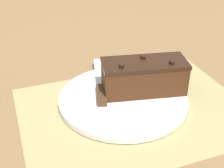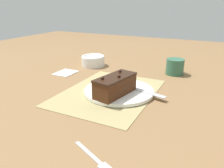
# 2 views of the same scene
# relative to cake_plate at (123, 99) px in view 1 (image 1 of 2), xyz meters

# --- Properties ---
(ground_plane) EXTENTS (3.00, 3.00, 0.00)m
(ground_plane) POSITION_rel_cake_plate_xyz_m (-0.01, 0.04, -0.01)
(ground_plane) COLOR olive
(placemat_woven) EXTENTS (0.46, 0.34, 0.00)m
(placemat_woven) POSITION_rel_cake_plate_xyz_m (-0.01, 0.04, -0.01)
(placemat_woven) COLOR tan
(placemat_woven) RESTS_ON ground_plane
(cake_plate) EXTENTS (0.27, 0.27, 0.01)m
(cake_plate) POSITION_rel_cake_plate_xyz_m (0.00, 0.00, 0.00)
(cake_plate) COLOR white
(cake_plate) RESTS_ON placemat_woven
(chocolate_cake) EXTENTS (0.19, 0.11, 0.08)m
(chocolate_cake) POSITION_rel_cake_plate_xyz_m (-0.05, -0.01, 0.04)
(chocolate_cake) COLOR #472614
(chocolate_cake) RESTS_ON cake_plate
(serving_knife) EXTENTS (0.08, 0.21, 0.01)m
(serving_knife) POSITION_rel_cake_plate_xyz_m (0.04, -0.05, 0.01)
(serving_knife) COLOR #472D19
(serving_knife) RESTS_ON cake_plate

